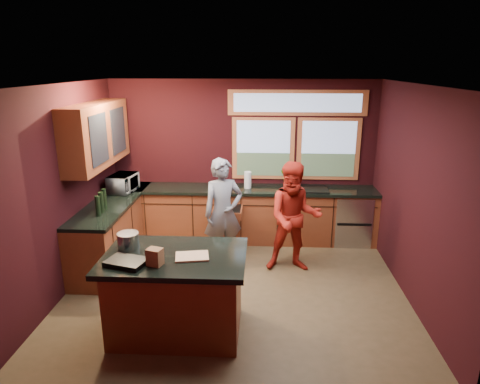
# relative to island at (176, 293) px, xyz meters

# --- Properties ---
(floor) EXTENTS (4.50, 4.50, 0.00)m
(floor) POSITION_rel_island_xyz_m (0.60, 1.00, -0.48)
(floor) COLOR brown
(floor) RESTS_ON ground
(room_shell) EXTENTS (4.52, 4.02, 2.71)m
(room_shell) POSITION_rel_island_xyz_m (0.00, 1.33, 1.32)
(room_shell) COLOR black
(room_shell) RESTS_ON ground
(back_counter) EXTENTS (4.50, 0.64, 0.93)m
(back_counter) POSITION_rel_island_xyz_m (0.80, 2.70, -0.01)
(back_counter) COLOR maroon
(back_counter) RESTS_ON floor
(left_counter) EXTENTS (0.64, 2.30, 0.93)m
(left_counter) POSITION_rel_island_xyz_m (-1.35, 1.85, -0.01)
(left_counter) COLOR maroon
(left_counter) RESTS_ON floor
(island) EXTENTS (1.55, 1.05, 0.95)m
(island) POSITION_rel_island_xyz_m (0.00, 0.00, 0.00)
(island) COLOR maroon
(island) RESTS_ON floor
(person_grey) EXTENTS (0.70, 0.59, 1.64)m
(person_grey) POSITION_rel_island_xyz_m (0.37, 1.75, 0.34)
(person_grey) COLOR slate
(person_grey) RESTS_ON floor
(person_red) EXTENTS (0.81, 0.63, 1.63)m
(person_red) POSITION_rel_island_xyz_m (1.41, 1.61, 0.34)
(person_red) COLOR #A61E13
(person_red) RESTS_ON floor
(microwave) EXTENTS (0.42, 0.56, 0.29)m
(microwave) POSITION_rel_island_xyz_m (-1.32, 2.38, 0.60)
(microwave) COLOR #999999
(microwave) RESTS_ON left_counter
(potted_plant) EXTENTS (0.37, 0.32, 0.41)m
(potted_plant) POSITION_rel_island_xyz_m (1.43, 2.75, 0.66)
(potted_plant) COLOR #999999
(potted_plant) RESTS_ON back_counter
(paper_towel) EXTENTS (0.12, 0.12, 0.28)m
(paper_towel) POSITION_rel_island_xyz_m (0.70, 2.70, 0.59)
(paper_towel) COLOR silver
(paper_towel) RESTS_ON back_counter
(cutting_board) EXTENTS (0.39, 0.31, 0.02)m
(cutting_board) POSITION_rel_island_xyz_m (0.20, -0.05, 0.48)
(cutting_board) COLOR tan
(cutting_board) RESTS_ON island
(stock_pot) EXTENTS (0.24, 0.24, 0.18)m
(stock_pot) POSITION_rel_island_xyz_m (-0.55, 0.15, 0.56)
(stock_pot) COLOR #AEAEB3
(stock_pot) RESTS_ON island
(paper_bag) EXTENTS (0.18, 0.16, 0.18)m
(paper_bag) POSITION_rel_island_xyz_m (-0.15, -0.25, 0.56)
(paper_bag) COLOR brown
(paper_bag) RESTS_ON island
(black_tray) EXTENTS (0.46, 0.38, 0.05)m
(black_tray) POSITION_rel_island_xyz_m (-0.45, -0.25, 0.49)
(black_tray) COLOR black
(black_tray) RESTS_ON island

